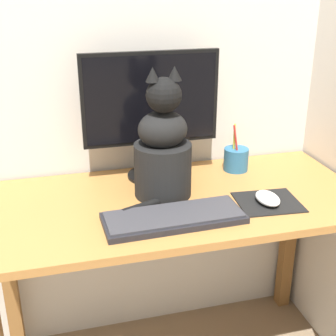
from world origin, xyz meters
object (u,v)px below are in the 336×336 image
(keyboard, at_px, (174,217))
(pen_cup, at_px, (236,159))
(computer_mouse_right, at_px, (268,198))
(cat, at_px, (163,150))
(monitor, at_px, (151,108))

(keyboard, distance_m, pen_cup, 0.45)
(computer_mouse_right, bearing_deg, cat, 153.54)
(monitor, xyz_separation_m, pen_cup, (0.31, -0.02, -0.20))
(monitor, height_order, cat, monitor)
(computer_mouse_right, xyz_separation_m, cat, (-0.30, 0.15, 0.13))
(keyboard, xyz_separation_m, pen_cup, (0.32, 0.31, 0.03))
(keyboard, distance_m, computer_mouse_right, 0.31)
(monitor, height_order, computer_mouse_right, monitor)
(computer_mouse_right, bearing_deg, pen_cup, 88.03)
(monitor, bearing_deg, computer_mouse_right, -44.99)
(keyboard, relative_size, pen_cup, 2.37)
(computer_mouse_right, xyz_separation_m, pen_cup, (0.01, 0.28, 0.02))
(monitor, relative_size, cat, 1.11)
(monitor, xyz_separation_m, keyboard, (-0.01, -0.33, -0.24))
(cat, bearing_deg, pen_cup, 21.88)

